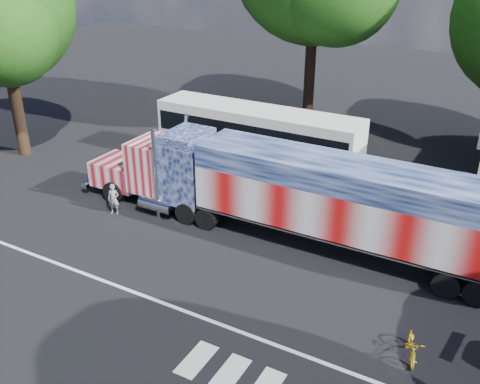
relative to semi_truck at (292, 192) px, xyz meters
The scene contains 7 objects.
ground 4.70m from the semi_truck, 122.98° to the right, with size 100.00×100.00×0.00m, color black.
lane_markings 7.60m from the semi_truck, 94.34° to the right, with size 30.00×2.67×0.01m.
semi_truck is the anchor object (origin of this frame).
coach_bus 8.07m from the semi_truck, 128.05° to the left, with size 11.79×2.74×3.43m.
woman 8.63m from the semi_truck, 166.50° to the right, with size 0.55×0.36×1.50m, color slate.
bicycle 8.20m from the semi_truck, 37.55° to the right, with size 0.56×1.62×0.85m, color gold.
tree_w_a 19.20m from the semi_truck, behind, with size 8.51×8.10×12.50m.
Camera 1 is at (10.22, -15.30, 11.94)m, focal length 40.00 mm.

